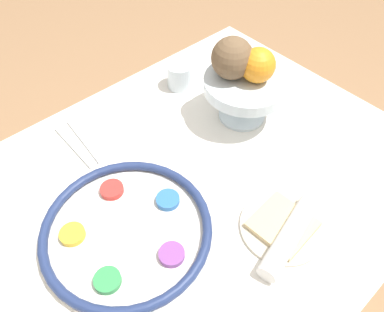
# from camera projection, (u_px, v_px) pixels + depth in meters

# --- Properties ---
(ground_plane) EXTENTS (8.00, 8.00, 0.00)m
(ground_plane) POSITION_uv_depth(u_px,v_px,m) (179.00, 310.00, 1.38)
(ground_plane) COLOR #99704C
(dining_table) EXTENTS (1.22, 0.83, 0.73)m
(dining_table) POSITION_uv_depth(u_px,v_px,m) (175.00, 268.00, 1.10)
(dining_table) COLOR white
(dining_table) RESTS_ON ground_plane
(seder_plate) EXTENTS (0.35, 0.35, 0.03)m
(seder_plate) POSITION_uv_depth(u_px,v_px,m) (127.00, 230.00, 0.76)
(seder_plate) COLOR silver
(seder_plate) RESTS_ON dining_table
(fruit_stand) EXTENTS (0.21, 0.21, 0.12)m
(fruit_stand) POSITION_uv_depth(u_px,v_px,m) (245.00, 88.00, 0.93)
(fruit_stand) COLOR silver
(fruit_stand) RESTS_ON dining_table
(orange_fruit) EXTENTS (0.08, 0.08, 0.08)m
(orange_fruit) POSITION_uv_depth(u_px,v_px,m) (258.00, 65.00, 0.88)
(orange_fruit) COLOR orange
(orange_fruit) RESTS_ON fruit_stand
(coconut) EXTENTS (0.10, 0.10, 0.10)m
(coconut) POSITION_uv_depth(u_px,v_px,m) (232.00, 58.00, 0.88)
(coconut) COLOR brown
(coconut) RESTS_ON fruit_stand
(bread_plate) EXTENTS (0.17, 0.17, 0.02)m
(bread_plate) POSITION_uv_depth(u_px,v_px,m) (282.00, 226.00, 0.77)
(bread_plate) COLOR beige
(bread_plate) RESTS_ON dining_table
(napkin_roll) EXTENTS (0.20, 0.09, 0.04)m
(napkin_roll) POSITION_uv_depth(u_px,v_px,m) (289.00, 236.00, 0.74)
(napkin_roll) COLOR white
(napkin_roll) RESTS_ON dining_table
(cup_mid) EXTENTS (0.07, 0.07, 0.07)m
(cup_mid) POSITION_uv_depth(u_px,v_px,m) (180.00, 76.00, 1.06)
(cup_mid) COLOR silver
(cup_mid) RESTS_ON dining_table
(fork_left) EXTENTS (0.02, 0.18, 0.01)m
(fork_left) POSITION_uv_depth(u_px,v_px,m) (75.00, 146.00, 0.93)
(fork_left) COLOR silver
(fork_left) RESTS_ON dining_table
(fork_right) EXTENTS (0.03, 0.18, 0.01)m
(fork_right) POSITION_uv_depth(u_px,v_px,m) (86.00, 140.00, 0.94)
(fork_right) COLOR silver
(fork_right) RESTS_ON dining_table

